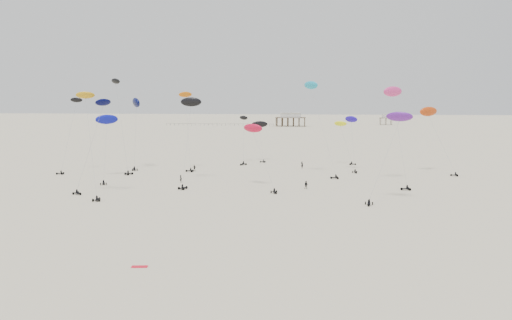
# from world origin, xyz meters

# --- Properties ---
(ground_plane) EXTENTS (900.00, 900.00, 0.00)m
(ground_plane) POSITION_xyz_m (0.00, 200.00, 0.00)
(ground_plane) COLOR beige
(pavilion_main) EXTENTS (21.00, 13.00, 9.80)m
(pavilion_main) POSITION_xyz_m (-10.00, 350.00, 4.22)
(pavilion_main) COLOR brown
(pavilion_main) RESTS_ON ground
(pavilion_small) EXTENTS (9.00, 7.00, 8.00)m
(pavilion_small) POSITION_xyz_m (60.00, 380.00, 3.49)
(pavilion_small) COLOR brown
(pavilion_small) RESTS_ON ground
(pier_fence) EXTENTS (80.20, 0.20, 1.50)m
(pier_fence) POSITION_xyz_m (-62.00, 350.00, 0.77)
(pier_fence) COLOR black
(pier_fence) RESTS_ON ground
(rig_0) EXTENTS (9.25, 9.62, 17.20)m
(rig_0) POSITION_xyz_m (25.47, 86.78, 12.19)
(rig_0) COLOR black
(rig_0) RESTS_ON ground
(rig_1) EXTENTS (8.46, 10.70, 21.00)m
(rig_1) POSITION_xyz_m (-31.91, 84.16, 12.49)
(rig_1) COLOR black
(rig_1) RESTS_ON ground
(rig_2) EXTENTS (3.44, 11.94, 20.12)m
(rig_2) POSITION_xyz_m (-52.41, 115.39, 11.59)
(rig_2) COLOR black
(rig_2) RESTS_ON ground
(rig_3) EXTENTS (4.03, 11.82, 15.10)m
(rig_3) POSITION_xyz_m (-10.32, 137.09, 6.33)
(rig_3) COLOR black
(rig_3) RESTS_ON ground
(rig_4) EXTENTS (4.11, 10.74, 14.94)m
(rig_4) POSITION_xyz_m (20.46, 127.15, 10.27)
(rig_4) COLOR black
(rig_4) RESTS_ON ground
(rig_5) EXTENTS (8.75, 9.80, 24.33)m
(rig_5) POSITION_xyz_m (-38.20, 114.61, 13.71)
(rig_5) COLOR black
(rig_5) RESTS_ON ground
(rig_6) EXTENTS (9.25, 12.63, 15.62)m
(rig_6) POSITION_xyz_m (-1.18, 98.46, 10.08)
(rig_6) COLOR black
(rig_6) RESTS_ON ground
(rig_7) EXTENTS (6.59, 4.85, 12.68)m
(rig_7) POSITION_xyz_m (18.91, 139.44, 8.21)
(rig_7) COLOR black
(rig_7) RESTS_ON ground
(rig_8) EXTENTS (5.19, 10.92, 19.33)m
(rig_8) POSITION_xyz_m (-37.84, 124.02, 15.56)
(rig_8) COLOR black
(rig_8) RESTS_ON ground
(rig_9) EXTENTS (6.14, 10.42, 21.15)m
(rig_9) POSITION_xyz_m (-23.26, 122.81, 12.81)
(rig_9) COLOR black
(rig_9) RESTS_ON ground
(rig_10) EXTENTS (5.47, 17.76, 23.80)m
(rig_10) POSITION_xyz_m (28.86, 110.20, 17.21)
(rig_10) COLOR black
(rig_10) RESTS_ON ground
(rig_11) EXTENTS (7.39, 5.92, 18.97)m
(rig_11) POSITION_xyz_m (-32.14, 86.18, 11.41)
(rig_11) COLOR black
(rig_11) RESTS_ON ground
(rig_12) EXTENTS (9.55, 13.16, 24.28)m
(rig_12) POSITION_xyz_m (10.91, 119.13, 17.60)
(rig_12) COLOR black
(rig_12) RESTS_ON ground
(rig_13) EXTENTS (5.45, 7.78, 12.52)m
(rig_13) POSITION_xyz_m (-6.33, 144.54, 9.84)
(rig_13) COLOR black
(rig_13) RESTS_ON ground
(rig_15) EXTENTS (8.52, 16.93, 18.56)m
(rig_15) POSITION_xyz_m (-38.94, 107.29, 11.79)
(rig_15) COLOR black
(rig_15) RESTS_ON ground
(rig_16) EXTENTS (5.61, 16.72, 22.03)m
(rig_16) POSITION_xyz_m (-17.45, 103.92, 14.08)
(rig_16) COLOR black
(rig_16) RESTS_ON ground
(rig_17) EXTENTS (8.95, 11.80, 17.91)m
(rig_17) POSITION_xyz_m (40.46, 127.12, 13.92)
(rig_17) COLOR black
(rig_17) RESTS_ON ground
(spectator_0) EXTENTS (0.87, 0.83, 1.97)m
(spectator_0) POSITION_xyz_m (-19.00, 101.51, 0.00)
(spectator_0) COLOR black
(spectator_0) RESTS_ON ground
(spectator_1) EXTENTS (1.01, 0.66, 1.95)m
(spectator_1) POSITION_xyz_m (9.46, 96.85, 0.00)
(spectator_1) COLOR black
(spectator_1) RESTS_ON ground
(spectator_2) EXTENTS (1.17, 0.66, 1.93)m
(spectator_2) POSITION_xyz_m (-20.48, 119.31, 0.00)
(spectator_2) COLOR black
(spectator_2) RESTS_ON ground
(spectator_3) EXTENTS (0.95, 0.88, 2.16)m
(spectator_3) POSITION_xyz_m (7.27, 128.71, 0.00)
(spectator_3) COLOR black
(spectator_3) RESTS_ON ground
(grounded_kite_b) EXTENTS (1.89, 1.00, 0.07)m
(grounded_kite_b) POSITION_xyz_m (-7.35, 44.77, 0.00)
(grounded_kite_b) COLOR red
(grounded_kite_b) RESTS_ON ground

